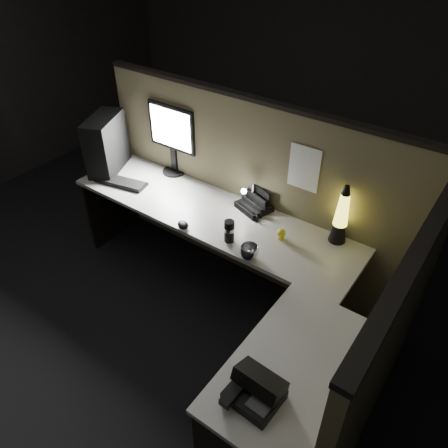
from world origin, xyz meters
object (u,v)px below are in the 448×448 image
Objects in this scene: monitor at (172,133)px; keyboard at (121,182)px; lava_lamp at (341,219)px; pc_tower at (106,144)px; desk_phone at (255,389)px.

keyboard is (-0.23, -0.40, -0.34)m from monitor.
monitor is 1.50m from lava_lamp.
pc_tower reaches higher than desk_phone.
lava_lamp is (1.97, 0.23, -0.05)m from pc_tower.
desk_phone is at bearing -39.34° from monitor.
desk_phone is (1.88, -0.95, 0.04)m from keyboard.
pc_tower is at bearing -149.31° from monitor.
monitor reaches higher than desk_phone.
keyboard is 2.11m from desk_phone.
pc_tower is 1.07× the size of lava_lamp.
pc_tower is 0.35m from keyboard.
lava_lamp is (1.72, 0.34, 0.17)m from keyboard.
pc_tower reaches higher than lava_lamp.
keyboard is 1.65× the size of desk_phone.
lava_lamp is 1.66× the size of desk_phone.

